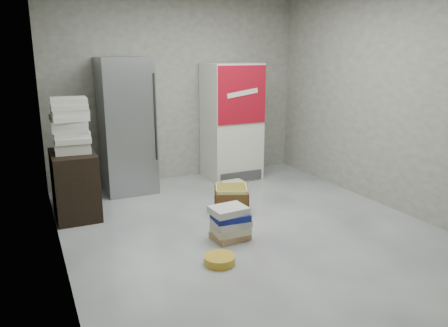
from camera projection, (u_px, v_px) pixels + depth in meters
ground at (254, 232)px, 4.90m from camera, size 5.00×5.00×0.00m
room_shell at (257, 69)px, 4.46m from camera, size 4.04×5.04×2.82m
steel_fridge at (127, 126)px, 6.17m from camera, size 0.70×0.72×1.90m
coke_cooler at (232, 122)px, 6.85m from camera, size 0.80×0.73×1.80m
wood_shelf at (75, 184)px, 5.32m from camera, size 0.50×0.80×0.80m
supply_box_stack at (70, 125)px, 5.15m from camera, size 0.44×0.45×0.65m
phonebook_stack_main at (230, 223)px, 4.67m from camera, size 0.42×0.34×0.37m
phonebook_stack_side at (233, 186)px, 6.35m from camera, size 0.34×0.29×0.14m
cardboard_box at (231, 202)px, 5.48m from camera, size 0.55×0.55×0.34m
bucket_lid at (220, 260)px, 4.17m from camera, size 0.40×0.40×0.08m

